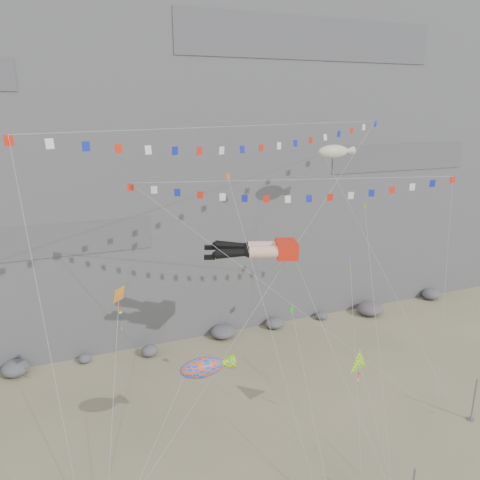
{
  "coord_description": "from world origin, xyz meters",
  "views": [
    {
      "loc": [
        -14.76,
        -25.44,
        23.53
      ],
      "look_at": [
        -1.22,
        9.0,
        12.98
      ],
      "focal_mm": 35.0,
      "sensor_mm": 36.0,
      "label": 1
    }
  ],
  "objects": [
    {
      "name": "delta_kite",
      "position": [
        3.68,
        -1.48,
        6.22
      ],
      "size": [
        2.92,
        8.06,
        9.84
      ],
      "color": "yellow",
      "rests_on": "ground"
    },
    {
      "name": "flag_banner_lower",
      "position": [
        2.15,
        5.39,
        18.27
      ],
      "size": [
        24.11,
        9.76,
        21.62
      ],
      "color": "red",
      "rests_on": "ground"
    },
    {
      "name": "blimp_windsock",
      "position": [
        9.18,
        11.96,
        19.54
      ],
      "size": [
        6.45,
        13.55,
        23.76
      ],
      "color": "beige",
      "rests_on": "ground"
    },
    {
      "name": "flag_banner_upper",
      "position": [
        -0.97,
        7.21,
        22.18
      ],
      "size": [
        31.74,
        18.55,
        28.92
      ],
      "color": "red",
      "rests_on": "ground"
    },
    {
      "name": "small_kite_d",
      "position": [
        9.19,
        6.63,
        15.14
      ],
      "size": [
        6.05,
        12.91,
        20.48
      ],
      "color": "yellow",
      "rests_on": "ground"
    },
    {
      "name": "legs_kite",
      "position": [
        -0.7,
        5.91,
        12.98
      ],
      "size": [
        7.35,
        16.8,
        19.03
      ],
      "rotation": [
        0.0,
        0.0,
        -0.32
      ],
      "color": "red",
      "rests_on": "ground"
    },
    {
      "name": "talus_boulders",
      "position": [
        0.0,
        17.0,
        0.6
      ],
      "size": [
        60.0,
        3.0,
        1.2
      ],
      "primitive_type": null,
      "color": "#58585D",
      "rests_on": "ground"
    },
    {
      "name": "harlequin_kite",
      "position": [
        -11.75,
        3.8,
        11.71
      ],
      "size": [
        3.81,
        9.59,
        14.7
      ],
      "color": "#F92F1B",
      "rests_on": "ground"
    },
    {
      "name": "fish_windsock",
      "position": [
        -7.51,
        -0.48,
        7.84
      ],
      "size": [
        9.13,
        5.14,
        11.44
      ],
      "color": "#FA500C",
      "rests_on": "ground"
    },
    {
      "name": "anchor_pole_right",
      "position": [
        13.47,
        -2.97,
        1.8
      ],
      "size": [
        0.12,
        0.12,
        3.6
      ],
      "primitive_type": "cylinder",
      "color": "slate",
      "rests_on": "ground"
    },
    {
      "name": "small_kite_a",
      "position": [
        -2.59,
        7.52,
        17.86
      ],
      "size": [
        1.56,
        13.86,
        22.69
      ],
      "color": "#FD5315",
      "rests_on": "ground"
    },
    {
      "name": "small_kite_c",
      "position": [
        0.3,
        2.42,
        9.04
      ],
      "size": [
        2.6,
        10.48,
        13.65
      ],
      "color": "green",
      "rests_on": "ground"
    },
    {
      "name": "small_kite_b",
      "position": [
        7.99,
        6.56,
        10.9
      ],
      "size": [
        6.71,
        12.12,
        17.04
      ],
      "color": "purple",
      "rests_on": "ground"
    },
    {
      "name": "cliff",
      "position": [
        0.0,
        32.0,
        25.0
      ],
      "size": [
        80.0,
        28.0,
        50.0
      ],
      "primitive_type": "cube",
      "color": "slate",
      "rests_on": "ground"
    },
    {
      "name": "ground",
      "position": [
        0.0,
        0.0,
        0.0
      ],
      "size": [
        120.0,
        120.0,
        0.0
      ],
      "primitive_type": "plane",
      "color": "gray",
      "rests_on": "ground"
    }
  ]
}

